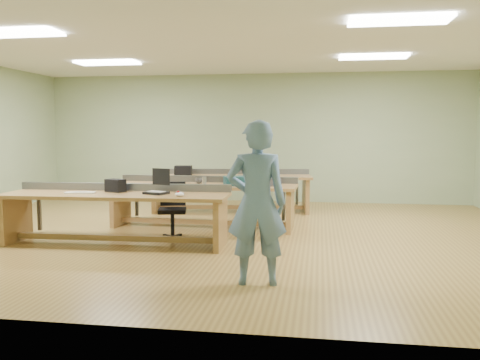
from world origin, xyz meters
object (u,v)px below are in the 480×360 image
(laptop_base, at_px, (156,193))
(workbench_back, at_px, (231,184))
(camera_bag, at_px, (115,186))
(parts_bin_teal, at_px, (237,181))
(parts_bin_grey, at_px, (265,181))
(task_chair, at_px, (173,219))
(workbench_mid, at_px, (203,195))
(mug, at_px, (199,181))
(drinks_can, at_px, (204,181))
(person, at_px, (257,203))
(workbench_front, at_px, (116,206))

(laptop_base, bearing_deg, workbench_back, 100.64)
(laptop_base, bearing_deg, camera_bag, -173.16)
(workbench_back, relative_size, parts_bin_teal, 7.86)
(parts_bin_teal, bearing_deg, parts_bin_grey, 9.95)
(task_chair, bearing_deg, camera_bag, -172.70)
(workbench_mid, distance_m, mug, 0.26)
(workbench_back, relative_size, drinks_can, 25.37)
(person, xyz_separation_m, mug, (-1.41, 3.20, -0.09))
(parts_bin_grey, bearing_deg, person, -85.62)
(workbench_back, bearing_deg, parts_bin_grey, -70.53)
(mug, bearing_deg, laptop_base, -99.26)
(parts_bin_teal, height_order, mug, parts_bin_teal)
(person, height_order, camera_bag, person)
(workbench_mid, xyz_separation_m, workbench_back, (0.17, 1.79, 0.00))
(parts_bin_grey, bearing_deg, parts_bin_teal, -170.05)
(laptop_base, bearing_deg, drinks_can, 94.20)
(person, relative_size, laptop_base, 5.77)
(workbench_front, xyz_separation_m, workbench_mid, (0.96, 1.49, -0.00))
(person, bearing_deg, laptop_base, -52.64)
(person, height_order, laptop_base, person)
(camera_bag, bearing_deg, parts_bin_teal, 60.37)
(parts_bin_teal, bearing_deg, workbench_mid, 171.58)
(workbench_mid, relative_size, person, 1.83)
(workbench_back, height_order, camera_bag, camera_bag)
(camera_bag, bearing_deg, laptop_base, 10.52)
(parts_bin_grey, relative_size, drinks_can, 3.42)
(drinks_can, bearing_deg, person, -67.33)
(workbench_mid, bearing_deg, workbench_front, -121.37)
(mug, bearing_deg, parts_bin_teal, -13.00)
(laptop_base, distance_m, parts_bin_grey, 2.05)
(workbench_front, bearing_deg, drinks_can, 53.10)
(camera_bag, xyz_separation_m, drinks_can, (1.07, 1.24, -0.03))
(workbench_front, height_order, task_chair, task_chair)
(workbench_mid, relative_size, parts_bin_teal, 7.55)
(laptop_base, height_order, parts_bin_grey, parts_bin_grey)
(workbench_mid, distance_m, parts_bin_grey, 1.10)
(camera_bag, relative_size, drinks_can, 2.11)
(workbench_mid, distance_m, laptop_base, 1.53)
(task_chair, distance_m, drinks_can, 1.11)
(mug, bearing_deg, workbench_mid, -36.81)
(workbench_front, distance_m, drinks_can, 1.74)
(parts_bin_grey, bearing_deg, workbench_mid, 179.54)
(workbench_mid, height_order, parts_bin_teal, parts_bin_teal)
(parts_bin_grey, xyz_separation_m, drinks_can, (-1.04, -0.07, 0.00))
(workbench_mid, relative_size, laptop_base, 10.53)
(parts_bin_teal, xyz_separation_m, parts_bin_grey, (0.47, 0.08, -0.01))
(workbench_mid, bearing_deg, camera_bag, -126.49)
(person, xyz_separation_m, parts_bin_teal, (-0.70, 3.04, -0.06))
(workbench_front, xyz_separation_m, parts_bin_teal, (1.57, 1.40, 0.26))
(workbench_mid, xyz_separation_m, drinks_can, (0.04, -0.08, 0.25))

